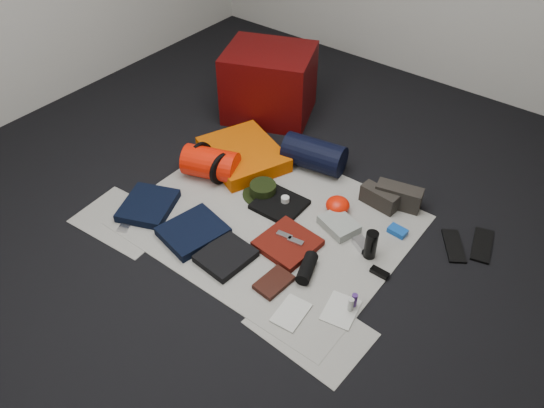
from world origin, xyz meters
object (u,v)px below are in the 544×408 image
Objects in this scene: sleeping_pad at (243,154)px; navy_duffel at (314,154)px; red_cabinet at (269,83)px; water_bottle at (371,245)px; compact_camera at (362,245)px; stuff_sack at (211,163)px; paperback_book at (274,282)px.

navy_duffel is at bearing 28.76° from sleeping_pad.
red_cabinet is 1.64m from water_bottle.
sleeping_pad is 0.49m from navy_duffel.
compact_camera is (1.08, -0.22, -0.03)m from sleeping_pad.
sleeping_pad is 1.59× the size of stuff_sack.
navy_duffel reaches higher than stuff_sack.
sleeping_pad is at bearing -161.18° from navy_duffel.
navy_duffel is at bearing 118.22° from paperback_book.
water_bottle is at bearing -44.21° from navy_duffel.
paperback_book is at bearing -84.59° from compact_camera.
stuff_sack is 3.23× the size of compact_camera.
compact_camera is 0.54× the size of paperback_book.
red_cabinet is at bearing 101.80° from stuff_sack.
navy_duffel is 1.08m from paperback_book.
red_cabinet reaches higher than compact_camera.
navy_duffel reaches higher than water_bottle.
stuff_sack is 1.14m from compact_camera.
red_cabinet is 1.53× the size of navy_duffel.
water_bottle is at bearing 0.37° from stuff_sack.
stuff_sack is 1.99× the size of water_bottle.
navy_duffel is 3.74× the size of compact_camera.
water_bottle is (0.72, -0.49, -0.02)m from navy_duffel.
navy_duffel is (0.43, 0.24, 0.06)m from sleeping_pad.
paperback_book is (-0.30, -0.50, -0.07)m from water_bottle.
navy_duffel is at bearing -50.84° from red_cabinet.
water_bottle reaches higher than sleeping_pad.
navy_duffel is at bearing 145.72° from water_bottle.
stuff_sack is at bearing -179.63° from water_bottle.
paperback_book is at bearing -73.51° from red_cabinet.
stuff_sack is at bearing -100.39° from red_cabinet.
stuff_sack reaches higher than paperback_book.
compact_camera is at bearing 1.92° from stuff_sack.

